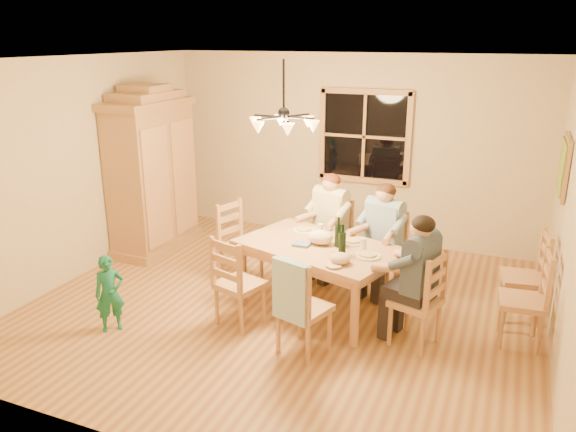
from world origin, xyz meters
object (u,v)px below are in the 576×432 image
at_px(adult_plaid_man, 384,225).
at_px(chair_spare_back, 521,291).
at_px(chair_near_left, 240,297).
at_px(adult_slate_man, 419,265).
at_px(dining_table, 319,254).
at_px(wine_bottle_a, 338,232).
at_px(wine_bottle_b, 342,240).
at_px(chair_far_left, 329,254).
at_px(chair_spare_front, 520,315).
at_px(child, 110,294).
at_px(adult_woman, 330,213).
at_px(armoire, 153,176).
at_px(chair_end_right, 415,315).
at_px(chair_end_left, 241,258).
at_px(chair_near_right, 304,322).
at_px(chandelier, 284,122).
at_px(chair_far_right, 381,269).

bearing_deg(adult_plaid_man, chair_spare_back, -164.19).
height_order(chair_near_left, adult_slate_man, adult_slate_man).
distance_m(dining_table, wine_bottle_a, 0.34).
xyz_separation_m(wine_bottle_b, chair_spare_back, (1.76, 0.83, -0.62)).
height_order(chair_far_left, chair_spare_front, same).
bearing_deg(child, adult_woman, 5.74).
xyz_separation_m(armoire, chair_end_right, (3.92, -1.26, -0.75)).
xyz_separation_m(chair_far_left, adult_woman, (0.00, 0.00, 0.54)).
relative_size(adult_plaid_man, wine_bottle_a, 2.65).
height_order(armoire, wine_bottle_a, armoire).
relative_size(dining_table, adult_woman, 2.21).
distance_m(chair_near_left, chair_spare_front, 2.81).
relative_size(dining_table, chair_spare_front, 1.95).
relative_size(chair_near_left, chair_end_right, 1.00).
relative_size(dining_table, adult_slate_man, 2.21).
xyz_separation_m(armoire, chair_far_left, (2.62, -0.03, -0.75)).
bearing_deg(dining_table, wine_bottle_a, 7.44).
bearing_deg(wine_bottle_b, dining_table, 149.25).
bearing_deg(chair_end_left, adult_slate_man, 90.00).
height_order(chair_near_left, adult_woman, adult_woman).
xyz_separation_m(dining_table, chair_near_right, (0.17, -0.89, -0.35)).
bearing_deg(chair_far_left, dining_table, 117.90).
bearing_deg(adult_plaid_man, wine_bottle_a, 78.92).
bearing_deg(chair_near_right, chair_end_left, 153.43).
distance_m(dining_table, adult_slate_man, 1.19).
bearing_deg(chandelier, dining_table, 14.54).
bearing_deg(chair_near_right, dining_table, 117.90).
distance_m(armoire, chair_near_left, 2.77).
bearing_deg(chair_end_left, chair_end_right, 90.00).
bearing_deg(chair_spare_back, chair_near_left, 105.86).
xyz_separation_m(adult_plaid_man, chair_spare_back, (1.53, -0.03, -0.54)).
bearing_deg(child, chair_far_right, -7.67).
relative_size(chair_near_right, wine_bottle_a, 3.00).
relative_size(chair_far_right, adult_plaid_man, 1.13).
height_order(chandelier, chair_far_left, chandelier).
bearing_deg(chair_end_right, chair_spare_back, -27.07).
xyz_separation_m(chair_near_right, wine_bottle_a, (0.03, 0.92, 0.62)).
height_order(chair_far_left, wine_bottle_a, wine_bottle_a).
relative_size(dining_table, wine_bottle_a, 5.84).
bearing_deg(chair_spare_back, chair_far_left, 74.24).
distance_m(dining_table, chair_near_left, 0.97).
distance_m(chair_far_right, chair_spare_front, 1.65).
bearing_deg(chair_spare_back, chair_end_right, 126.57).
xyz_separation_m(chair_end_right, chair_spare_back, (0.95, 0.99, 0.00)).
height_order(armoire, adult_slate_man, armoire).
height_order(chair_end_right, adult_woman, adult_woman).
bearing_deg(adult_woman, adult_slate_man, 153.43).
bearing_deg(adult_woman, chair_spare_back, -169.40).
bearing_deg(dining_table, chair_far_right, 50.77).
distance_m(dining_table, child, 2.22).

